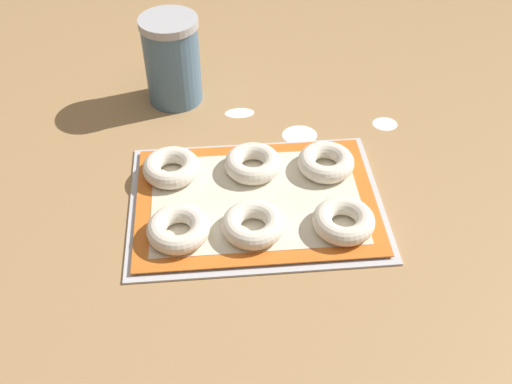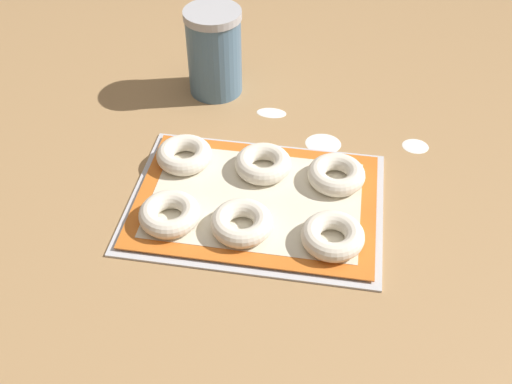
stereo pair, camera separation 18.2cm
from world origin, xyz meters
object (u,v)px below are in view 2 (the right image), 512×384
at_px(bagel_front_left, 170,214).
at_px(bagel_front_right, 333,236).
at_px(bagel_back_center, 263,164).
at_px(flour_canister, 214,52).
at_px(bagel_back_right, 336,175).
at_px(bagel_front_center, 244,223).
at_px(baking_tray, 256,202).
at_px(bagel_back_left, 184,155).

xyz_separation_m(bagel_front_left, bagel_front_right, (0.27, -0.01, 0.00)).
xyz_separation_m(bagel_back_center, flour_canister, (-0.14, 0.26, 0.06)).
relative_size(bagel_back_right, flour_canister, 0.56).
bearing_deg(bagel_front_center, bagel_front_right, -1.87).
distance_m(baking_tray, bagel_back_left, 0.17).
xyz_separation_m(bagel_front_left, bagel_back_left, (-0.01, 0.15, 0.00)).
bearing_deg(bagel_front_right, flour_canister, 124.02).
relative_size(bagel_front_right, bagel_back_left, 1.00).
relative_size(baking_tray, bagel_front_left, 4.27).
bearing_deg(bagel_front_right, bagel_back_right, 91.48).
bearing_deg(flour_canister, bagel_back_right, -44.00).
relative_size(bagel_back_center, bagel_back_right, 1.00).
distance_m(bagel_front_center, flour_canister, 0.43).
bearing_deg(flour_canister, bagel_back_center, -61.03).
distance_m(bagel_back_center, bagel_back_right, 0.13).
distance_m(bagel_back_center, flour_canister, 0.30).
height_order(bagel_front_center, flour_canister, flour_canister).
bearing_deg(bagel_back_left, bagel_back_center, -0.44).
bearing_deg(bagel_back_left, baking_tray, -27.65).
bearing_deg(bagel_back_left, bagel_front_right, -28.99).
bearing_deg(bagel_back_center, bagel_front_left, -131.46).
distance_m(bagel_front_left, bagel_front_center, 0.12).
bearing_deg(bagel_back_center, bagel_back_right, -3.53).
bearing_deg(baking_tray, bagel_back_center, 89.54).
relative_size(baking_tray, bagel_back_right, 4.27).
distance_m(bagel_back_left, bagel_back_center, 0.15).
xyz_separation_m(bagel_front_left, bagel_back_right, (0.26, 0.14, 0.00)).
bearing_deg(bagel_front_right, bagel_back_center, 131.20).
height_order(bagel_front_right, bagel_back_center, same).
bearing_deg(bagel_front_right, bagel_front_left, 178.92).
bearing_deg(bagel_front_center, bagel_front_left, 179.83).
bearing_deg(bagel_back_left, bagel_back_right, -1.91).
bearing_deg(bagel_front_left, bagel_back_right, 28.21).
xyz_separation_m(bagel_front_left, bagel_back_center, (0.13, 0.15, 0.00)).
bearing_deg(bagel_front_right, baking_tray, 149.62).
xyz_separation_m(baking_tray, bagel_front_center, (-0.01, -0.07, 0.02)).
distance_m(bagel_front_right, bagel_back_left, 0.32).
xyz_separation_m(baking_tray, bagel_back_center, (0.00, 0.07, 0.02)).
height_order(bagel_front_center, bagel_back_right, same).
distance_m(bagel_front_left, bagel_back_right, 0.30).
distance_m(bagel_front_center, bagel_back_left, 0.20).
relative_size(baking_tray, flour_canister, 2.38).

